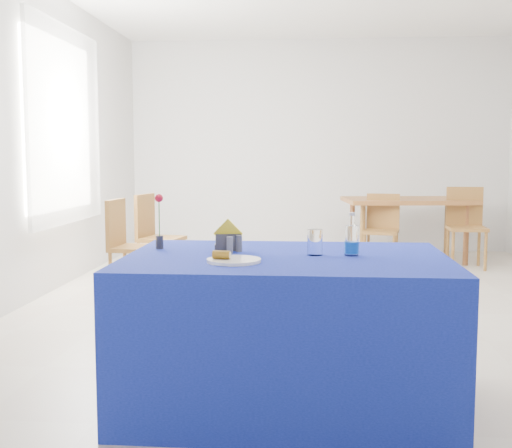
{
  "coord_description": "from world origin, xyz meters",
  "views": [
    {
      "loc": [
        -0.11,
        -5.16,
        1.25
      ],
      "look_at": [
        -0.37,
        -2.02,
        0.92
      ],
      "focal_mm": 45.0,
      "sensor_mm": 36.0,
      "label": 1
    }
  ],
  "objects_px": {
    "water_bottle": "(352,241)",
    "chair_win_b": "(154,231)",
    "blue_table": "(286,330)",
    "chair_bg_right": "(466,221)",
    "plate": "(234,260)",
    "oak_table": "(407,205)",
    "chair_bg_left": "(382,225)",
    "chair_win_a": "(126,240)"
  },
  "relations": [
    {
      "from": "plate",
      "to": "chair_win_b",
      "type": "height_order",
      "value": "chair_win_b"
    },
    {
      "from": "water_bottle",
      "to": "chair_bg_right",
      "type": "relative_size",
      "value": 0.24
    },
    {
      "from": "blue_table",
      "to": "chair_bg_left",
      "type": "relative_size",
      "value": 1.92
    },
    {
      "from": "plate",
      "to": "chair_bg_left",
      "type": "xyz_separation_m",
      "value": [
        1.18,
        4.37,
        -0.29
      ]
    },
    {
      "from": "chair_bg_right",
      "to": "chair_win_a",
      "type": "height_order",
      "value": "chair_bg_right"
    },
    {
      "from": "chair_bg_right",
      "to": "plate",
      "type": "bearing_deg",
      "value": -112.85
    },
    {
      "from": "blue_table",
      "to": "chair_bg_right",
      "type": "relative_size",
      "value": 1.76
    },
    {
      "from": "oak_table",
      "to": "chair_bg_right",
      "type": "relative_size",
      "value": 1.72
    },
    {
      "from": "chair_bg_right",
      "to": "oak_table",
      "type": "bearing_deg",
      "value": 149.39
    },
    {
      "from": "water_bottle",
      "to": "chair_bg_left",
      "type": "distance_m",
      "value": 4.18
    },
    {
      "from": "blue_table",
      "to": "water_bottle",
      "type": "bearing_deg",
      "value": 6.38
    },
    {
      "from": "oak_table",
      "to": "chair_bg_left",
      "type": "height_order",
      "value": "chair_bg_left"
    },
    {
      "from": "blue_table",
      "to": "chair_win_a",
      "type": "relative_size",
      "value": 1.83
    },
    {
      "from": "water_bottle",
      "to": "chair_bg_left",
      "type": "xyz_separation_m",
      "value": [
        0.62,
        4.12,
        -0.35
      ]
    },
    {
      "from": "water_bottle",
      "to": "chair_win_b",
      "type": "relative_size",
      "value": 0.24
    },
    {
      "from": "water_bottle",
      "to": "chair_win_b",
      "type": "xyz_separation_m",
      "value": [
        -1.75,
        3.05,
        -0.32
      ]
    },
    {
      "from": "blue_table",
      "to": "chair_win_b",
      "type": "height_order",
      "value": "chair_win_b"
    },
    {
      "from": "oak_table",
      "to": "chair_bg_right",
      "type": "xyz_separation_m",
      "value": [
        0.6,
        -0.39,
        -0.15
      ]
    },
    {
      "from": "oak_table",
      "to": "chair_win_b",
      "type": "bearing_deg",
      "value": -150.48
    },
    {
      "from": "chair_win_a",
      "to": "plate",
      "type": "bearing_deg",
      "value": -148.52
    },
    {
      "from": "plate",
      "to": "oak_table",
      "type": "relative_size",
      "value": 0.16
    },
    {
      "from": "oak_table",
      "to": "chair_bg_left",
      "type": "relative_size",
      "value": 1.88
    },
    {
      "from": "plate",
      "to": "chair_win_a",
      "type": "distance_m",
      "value": 2.97
    },
    {
      "from": "chair_win_b",
      "to": "oak_table",
      "type": "bearing_deg",
      "value": -48.98
    },
    {
      "from": "water_bottle",
      "to": "oak_table",
      "type": "height_order",
      "value": "water_bottle"
    },
    {
      "from": "plate",
      "to": "blue_table",
      "type": "bearing_deg",
      "value": 42.15
    },
    {
      "from": "plate",
      "to": "water_bottle",
      "type": "xyz_separation_m",
      "value": [
        0.56,
        0.25,
        0.06
      ]
    },
    {
      "from": "blue_table",
      "to": "oak_table",
      "type": "relative_size",
      "value": 1.02
    },
    {
      "from": "blue_table",
      "to": "water_bottle",
      "type": "relative_size",
      "value": 7.44
    },
    {
      "from": "blue_table",
      "to": "chair_win_a",
      "type": "bearing_deg",
      "value": 121.94
    },
    {
      "from": "chair_win_b",
      "to": "chair_bg_left",
      "type": "bearing_deg",
      "value": -54.27
    },
    {
      "from": "oak_table",
      "to": "chair_bg_left",
      "type": "xyz_separation_m",
      "value": [
        -0.35,
        -0.47,
        -0.2
      ]
    },
    {
      "from": "blue_table",
      "to": "chair_bg_right",
      "type": "xyz_separation_m",
      "value": [
        1.89,
        4.24,
        0.15
      ]
    },
    {
      "from": "oak_table",
      "to": "chair_win_a",
      "type": "xyz_separation_m",
      "value": [
        -2.82,
        -2.18,
        -0.17
      ]
    },
    {
      "from": "chair_win_a",
      "to": "chair_win_b",
      "type": "height_order",
      "value": "chair_win_b"
    },
    {
      "from": "blue_table",
      "to": "chair_win_a",
      "type": "height_order",
      "value": "chair_win_a"
    },
    {
      "from": "chair_win_a",
      "to": "blue_table",
      "type": "bearing_deg",
      "value": -142.4
    },
    {
      "from": "plate",
      "to": "oak_table",
      "type": "distance_m",
      "value": 5.08
    },
    {
      "from": "plate",
      "to": "blue_table",
      "type": "height_order",
      "value": "plate"
    },
    {
      "from": "plate",
      "to": "oak_table",
      "type": "bearing_deg",
      "value": 72.49
    },
    {
      "from": "plate",
      "to": "chair_bg_left",
      "type": "height_order",
      "value": "chair_bg_left"
    },
    {
      "from": "plate",
      "to": "water_bottle",
      "type": "height_order",
      "value": "water_bottle"
    }
  ]
}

